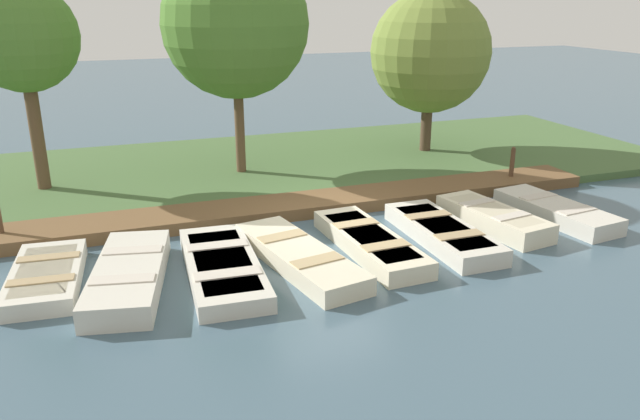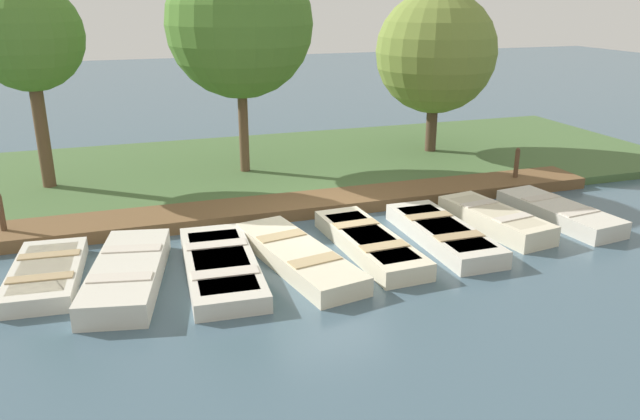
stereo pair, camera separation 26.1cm
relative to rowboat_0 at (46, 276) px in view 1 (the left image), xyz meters
name	(u,v)px [view 1 (the left image)]	position (x,y,z in m)	size (l,w,h in m)	color
ground_plane	(325,231)	(-0.82, 5.51, -0.16)	(80.00, 80.00, 0.00)	#425B6B
shore_bank	(265,168)	(-5.82, 5.51, -0.06)	(8.00, 24.00, 0.21)	#476638
dock_walkway	(304,205)	(-2.23, 5.51, -0.02)	(1.30, 14.88, 0.28)	brown
rowboat_0	(46,276)	(0.00, 0.00, 0.00)	(2.72, 1.35, 0.33)	beige
rowboat_1	(129,275)	(0.55, 1.37, 0.06)	(3.41, 1.75, 0.43)	beige
rowboat_2	(223,266)	(0.63, 2.99, 0.00)	(3.54, 1.43, 0.33)	beige
rowboat_3	(299,256)	(0.71, 4.42, 0.02)	(3.69, 1.68, 0.37)	beige
rowboat_4	(370,242)	(0.51, 5.96, 0.02)	(3.45, 1.17, 0.37)	beige
rowboat_5	(442,232)	(0.54, 7.58, 0.02)	(3.26, 1.07, 0.38)	beige
rowboat_6	(493,218)	(0.23, 9.02, 0.06)	(2.85, 1.36, 0.44)	beige
rowboat_7	(556,211)	(0.25, 10.67, 0.04)	(3.06, 1.38, 0.40)	beige
mooring_post_far	(512,166)	(-2.25, 11.27, 0.38)	(0.12, 0.12, 1.07)	brown
park_tree_far_left	(22,38)	(-5.53, -0.29, 3.69)	(2.58, 2.58, 5.18)	brown
park_tree_left	(235,24)	(-5.39, 4.73, 3.93)	(3.79, 3.79, 6.00)	brown
park_tree_center	(430,52)	(-5.87, 10.70, 3.02)	(3.58, 3.58, 4.98)	#4C3828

